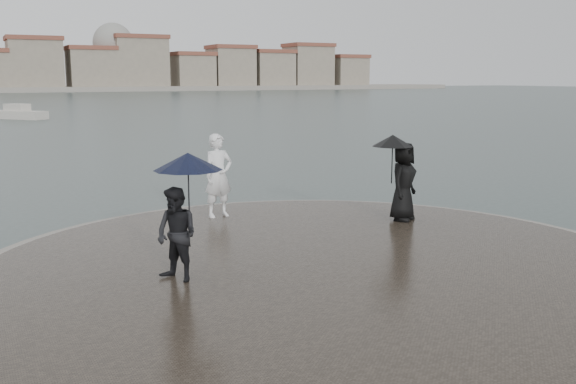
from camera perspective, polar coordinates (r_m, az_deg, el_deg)
ground at (r=8.65m, az=15.00°, el=-14.64°), size 400.00×400.00×0.00m
kerb_ring at (r=11.24m, az=3.02°, el=-7.54°), size 12.50×12.50×0.32m
quay_tip at (r=11.23m, az=3.02°, el=-7.44°), size 11.90×11.90×0.36m
statue at (r=14.91m, az=-6.20°, el=1.45°), size 0.77×0.57×1.94m
visitor_left at (r=10.31m, az=-9.52°, el=-1.50°), size 1.23×1.11×2.04m
visitor_right at (r=14.68m, az=10.02°, el=1.66°), size 1.23×1.04×1.95m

